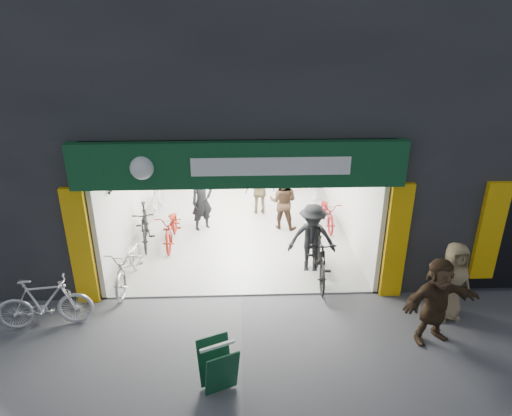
{
  "coord_description": "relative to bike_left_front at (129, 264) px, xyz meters",
  "views": [
    {
      "loc": [
        0.01,
        -8.37,
        5.73
      ],
      "look_at": [
        0.38,
        1.5,
        1.44
      ],
      "focal_mm": 32.0,
      "sensor_mm": 36.0,
      "label": 1
    }
  ],
  "objects": [
    {
      "name": "customer_c",
      "position": [
        4.17,
        0.4,
        0.35
      ],
      "size": [
        1.16,
        0.73,
        1.72
      ],
      "primitive_type": "imported",
      "rotation": [
        0.0,
        0.0,
        -0.08
      ],
      "color": "black",
      "rests_on": "ground"
    },
    {
      "name": "sandwich_board",
      "position": [
        2.12,
        -3.22,
        -0.04
      ],
      "size": [
        0.73,
        0.74,
        0.86
      ],
      "rotation": [
        0.0,
        0.0,
        0.4
      ],
      "color": "#0F3C24",
      "rests_on": "ground"
    },
    {
      "name": "bike_left_midfront",
      "position": [
        0.0,
        1.93,
        0.03
      ],
      "size": [
        0.8,
        1.87,
        1.09
      ],
      "primitive_type": "imported",
      "rotation": [
        0.0,
        0.0,
        0.16
      ],
      "color": "black",
      "rests_on": "ground"
    },
    {
      "name": "bike_right_front",
      "position": [
        4.3,
        -0.0,
        0.09
      ],
      "size": [
        0.7,
        2.04,
        1.2
      ],
      "primitive_type": "imported",
      "rotation": [
        0.0,
        0.0,
        -0.07
      ],
      "color": "black",
      "rests_on": "ground"
    },
    {
      "name": "ground",
      "position": [
        2.5,
        -0.6,
        -0.51
      ],
      "size": [
        60.0,
        60.0,
        0.0
      ],
      "primitive_type": "plane",
      "color": "#56565B",
      "rests_on": "ground"
    },
    {
      "name": "pedestrian_far",
      "position": [
        6.06,
        -2.14,
        0.34
      ],
      "size": [
        1.67,
        0.92,
        1.72
      ],
      "primitive_type": "imported",
      "rotation": [
        0.0,
        0.0,
        0.28
      ],
      "color": "#3E2C1C",
      "rests_on": "ground"
    },
    {
      "name": "customer_d",
      "position": [
        3.12,
        3.75,
        0.24
      ],
      "size": [
        0.91,
        0.43,
        1.51
      ],
      "primitive_type": "imported",
      "rotation": [
        0.0,
        0.0,
        3.21
      ],
      "color": "olive",
      "rests_on": "ground"
    },
    {
      "name": "customer_a",
      "position": [
        1.45,
        2.74,
        0.36
      ],
      "size": [
        0.76,
        0.69,
        1.75
      ],
      "primitive_type": "imported",
      "rotation": [
        0.0,
        0.0,
        0.56
      ],
      "color": "black",
      "rests_on": "ground"
    },
    {
      "name": "customer_b",
      "position": [
        3.71,
        2.74,
        0.31
      ],
      "size": [
        0.95,
        0.84,
        1.65
      ],
      "primitive_type": "imported",
      "rotation": [
        0.0,
        0.0,
        2.83
      ],
      "color": "#3D291C",
      "rests_on": "ground"
    },
    {
      "name": "bike_left_midback",
      "position": [
        0.7,
        1.93,
        -0.04
      ],
      "size": [
        0.64,
        1.82,
        0.95
      ],
      "primitive_type": "imported",
      "rotation": [
        0.0,
        0.0,
        0.01
      ],
      "color": "maroon",
      "rests_on": "ground"
    },
    {
      "name": "bike_right_mid",
      "position": [
        5.0,
        2.81,
        -0.08
      ],
      "size": [
        0.59,
        1.66,
        0.87
      ],
      "primitive_type": "imported",
      "rotation": [
        0.0,
        0.0,
        0.01
      ],
      "color": "maroon",
      "rests_on": "ground"
    },
    {
      "name": "bike_left_front",
      "position": [
        0.0,
        0.0,
        0.0
      ],
      "size": [
        0.77,
        1.99,
        1.03
      ],
      "primitive_type": "imported",
      "rotation": [
        0.0,
        0.0,
        -0.05
      ],
      "color": "#B7B6BB",
      "rests_on": "ground"
    },
    {
      "name": "bike_right_back",
      "position": [
        4.91,
        4.57,
        -0.03
      ],
      "size": [
        0.65,
        1.65,
        0.97
      ],
      "primitive_type": "imported",
      "rotation": [
        0.0,
        0.0,
        -0.13
      ],
      "color": "#B6B6BB",
      "rests_on": "ground"
    },
    {
      "name": "parked_bike",
      "position": [
        -1.3,
        -1.47,
        0.03
      ],
      "size": [
        1.86,
        0.76,
        1.08
      ],
      "primitive_type": "imported",
      "rotation": [
        0.0,
        0.0,
        1.71
      ],
      "color": "silver",
      "rests_on": "ground"
    },
    {
      "name": "pedestrian_near",
      "position": [
        6.66,
        -1.47,
        0.32
      ],
      "size": [
        0.88,
        0.64,
        1.66
      ],
      "primitive_type": "imported",
      "rotation": [
        0.0,
        0.0,
        0.15
      ],
      "color": "#8C7651",
      "rests_on": "ground"
    },
    {
      "name": "bike_left_back",
      "position": [
        0.0,
        4.01,
        -0.01
      ],
      "size": [
        0.49,
        1.69,
        1.02
      ],
      "primitive_type": "imported",
      "rotation": [
        0.0,
        0.0,
        0.01
      ],
      "color": "silver",
      "rests_on": "ground"
    },
    {
      "name": "building",
      "position": [
        3.41,
        4.39,
        3.8
      ],
      "size": [
        17.0,
        10.27,
        8.0
      ],
      "color": "#232326",
      "rests_on": "ground"
    }
  ]
}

